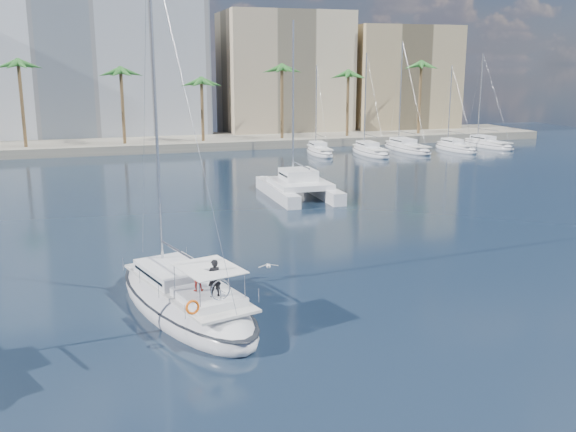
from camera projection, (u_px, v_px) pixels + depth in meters
name	position (u px, v px, depth m)	size (l,w,h in m)	color
ground	(271.00, 276.00, 36.47)	(160.00, 160.00, 0.00)	black
quay	(157.00, 143.00, 93.03)	(120.00, 14.00, 1.20)	gray
building_modern	(65.00, 49.00, 97.63)	(42.00, 16.00, 28.00)	white
building_beige	(284.00, 75.00, 105.57)	(20.00, 14.00, 20.00)	#CBB891
building_tan_right	(399.00, 81.00, 109.71)	(18.00, 12.00, 18.00)	tan
palm_centre	(157.00, 76.00, 87.08)	(3.60, 3.60, 12.30)	brown
palm_right	(385.00, 74.00, 96.88)	(3.60, 3.60, 12.30)	brown
main_sloop	(185.00, 301.00, 31.15)	(7.34, 13.35, 18.89)	silver
catamaran	(299.00, 185.00, 58.24)	(5.28, 10.55, 15.56)	silver
seagull	(268.00, 266.00, 35.79)	(1.16, 0.50, 0.21)	silver
moored_yacht_a	(320.00, 154.00, 85.92)	(2.72, 9.35, 11.90)	silver
moored_yacht_b	(370.00, 154.00, 85.94)	(3.14, 10.78, 13.72)	silver
moored_yacht_c	(407.00, 151.00, 89.67)	(3.55, 12.21, 15.54)	silver
moored_yacht_d	(455.00, 151.00, 89.69)	(2.72, 9.35, 11.90)	silver
moored_yacht_e	(487.00, 147.00, 93.42)	(3.14, 10.78, 13.72)	silver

